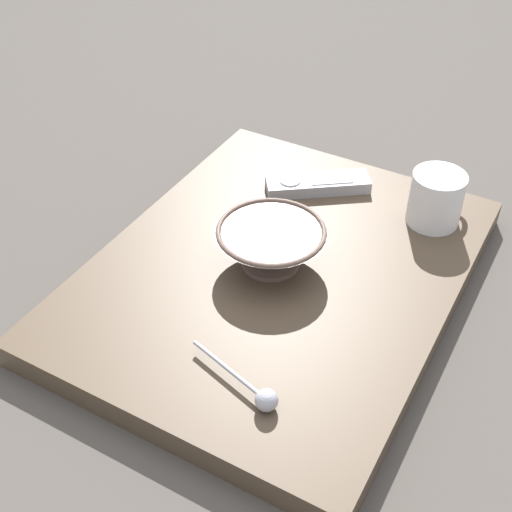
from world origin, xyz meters
The scene contains 6 objects.
ground_plane centered at (0.00, 0.00, 0.00)m, with size 6.00×6.00×0.00m, color #47423D.
table centered at (0.00, 0.00, 0.02)m, with size 0.67×0.52×0.04m.
cereal_bowl centered at (0.00, 0.01, 0.08)m, with size 0.17×0.17×0.07m.
coffee_mug centered at (0.23, -0.17, 0.09)m, with size 0.12×0.09×0.09m.
teaspoon centered at (-0.24, -0.10, 0.06)m, with size 0.05×0.14×0.03m.
tv_remote_near centered at (0.21, 0.03, 0.05)m, with size 0.15×0.18×0.02m.
Camera 1 is at (-0.71, -0.36, 0.73)m, focal length 48.15 mm.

